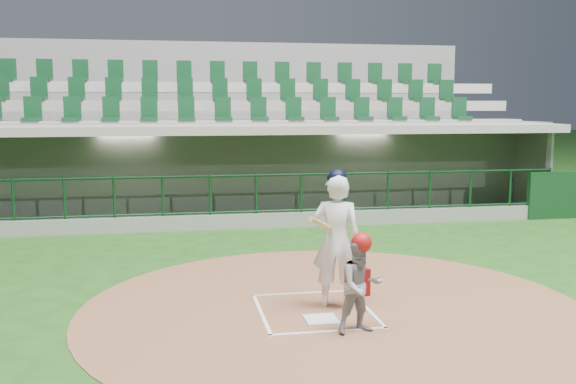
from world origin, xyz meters
name	(u,v)px	position (x,y,z in m)	size (l,w,h in m)	color
ground	(310,305)	(0.00, 0.00, 0.00)	(120.00, 120.00, 0.00)	#1A4513
dirt_circle	(334,308)	(0.30, -0.20, 0.01)	(7.20, 7.20, 0.01)	brown
home_plate	(321,319)	(0.00, -0.70, 0.02)	(0.43, 0.43, 0.02)	silver
batter_box_chalk	(315,310)	(0.00, -0.30, 0.02)	(1.55, 1.80, 0.01)	white
dugout_structure	(250,179)	(0.09, 7.85, 0.95)	(16.40, 3.70, 3.00)	gray
seating_deck	(235,153)	(0.00, 10.91, 1.42)	(17.00, 6.72, 5.15)	slate
batter	(336,239)	(0.34, -0.17, 1.00)	(0.94, 0.97, 1.98)	white
catcher	(361,284)	(0.38, -1.23, 0.64)	(0.66, 0.56, 1.29)	gray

